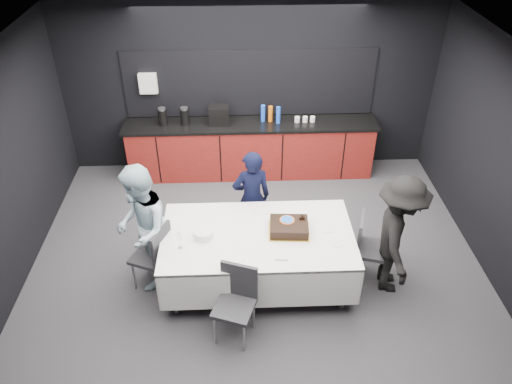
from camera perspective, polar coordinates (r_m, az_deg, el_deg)
The scene contains 18 objects.
ground at distance 6.84m, azimuth 0.03°, elevation -7.70°, with size 6.00×6.00×0.00m, color #3C3C40.
room_shell at distance 5.74m, azimuth 0.04°, elevation 6.04°, with size 6.04×5.04×2.82m.
kitchenette at distance 8.32m, azimuth -0.71°, elevation 5.52°, with size 4.10×0.64×2.05m.
party_table at distance 6.12m, azimuth 0.19°, elevation -5.83°, with size 2.32×1.32×0.78m.
cake_assembly at distance 6.05m, azimuth 3.80°, elevation -4.00°, with size 0.52×0.44×0.16m.
plate_stack at distance 5.99m, azimuth -6.04°, elevation -4.77°, with size 0.24×0.24×0.10m, color white.
loose_plate_near at distance 5.73m, azimuth -2.24°, elevation -7.38°, with size 0.21×0.21×0.01m, color white.
loose_plate_right_a at distance 6.16m, azimuth 8.17°, elevation -4.16°, with size 0.19×0.19×0.01m, color white.
loose_plate_right_b at distance 5.99m, azimuth 9.29°, elevation -5.66°, with size 0.18×0.18×0.01m, color white.
loose_plate_far at distance 6.39m, azimuth 0.53°, elevation -2.09°, with size 0.22×0.22×0.01m, color white.
fork_pile at distance 5.71m, azimuth 2.93°, elevation -7.45°, with size 0.15×0.09×0.02m, color white.
champagne_flute at distance 5.80m, azimuth -8.77°, elevation -5.15°, with size 0.06×0.06×0.22m.
chair_left at distance 6.26m, azimuth -11.44°, elevation -6.82°, with size 0.55×0.55×0.92m.
chair_right at distance 6.42m, azimuth 12.64°, elevation -5.76°, with size 0.52×0.52×0.92m.
chair_near at distance 5.63m, azimuth -2.26°, elevation -11.93°, with size 0.54×0.54×0.92m.
person_center at distance 6.72m, azimuth -0.51°, elevation -0.71°, with size 0.52×0.34×1.44m, color black.
person_left at distance 6.17m, azimuth -12.92°, elevation -4.08°, with size 0.82×0.64×1.68m, color #A3BECD.
person_right at distance 6.20m, azimuth 15.87°, elevation -4.83°, with size 1.04×0.60×1.61m, color black.
Camera 1 is at (-0.21, -5.02, 4.65)m, focal length 35.00 mm.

